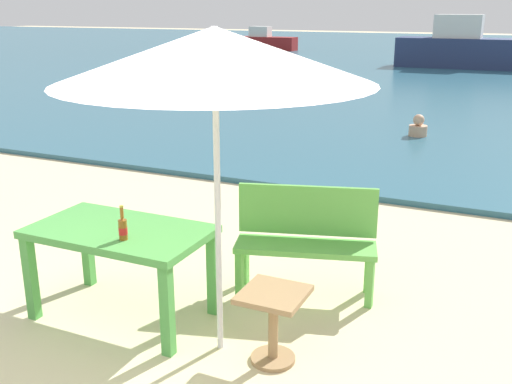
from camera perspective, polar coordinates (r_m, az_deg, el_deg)
sea_water at (r=32.46m, az=21.43°, el=11.92°), size 120.00×50.00×0.08m
picnic_table_green at (r=4.83m, az=-12.85°, el=-4.61°), size 1.40×0.80×0.76m
beer_bottle_amber at (r=4.53m, az=-12.60°, el=-3.35°), size 0.07×0.07×0.26m
patio_umbrella at (r=3.91m, az=-3.97°, el=12.86°), size 2.10×2.10×2.30m
side_table_wood at (r=4.25m, az=1.66°, el=-11.76°), size 0.44×0.44×0.54m
bench_green_left at (r=5.17m, az=4.82°, el=-4.06°), size 1.25×0.68×0.95m
swimmer_person at (r=11.71m, az=15.23°, el=5.96°), size 0.34×0.34×0.41m
boat_sailboat at (r=25.72m, az=19.59°, el=12.75°), size 5.63×1.54×2.05m
boat_tanker at (r=34.65m, az=0.84°, el=14.17°), size 3.54×0.97×1.29m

